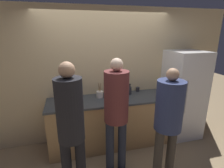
{
  "coord_description": "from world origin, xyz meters",
  "views": [
    {
      "loc": [
        -0.7,
        -2.56,
        2.15
      ],
      "look_at": [
        0.0,
        0.16,
        1.3
      ],
      "focal_mm": 28.0,
      "sensor_mm": 36.0,
      "label": 1
    }
  ],
  "objects_px": {
    "person_left": "(71,124)",
    "fruit_bowl": "(114,93)",
    "utensil_crock": "(100,94)",
    "bottle_clear": "(123,98)",
    "cup_white": "(80,102)",
    "refrigerator": "(183,94)",
    "bottle_dark": "(130,90)",
    "person_center": "(116,107)",
    "person_right": "(169,115)",
    "cup_black": "(138,89)"
  },
  "relations": [
    {
      "from": "person_center",
      "to": "bottle_clear",
      "type": "height_order",
      "value": "person_center"
    },
    {
      "from": "cup_black",
      "to": "cup_white",
      "type": "distance_m",
      "value": 1.28
    },
    {
      "from": "refrigerator",
      "to": "person_center",
      "type": "height_order",
      "value": "person_center"
    },
    {
      "from": "utensil_crock",
      "to": "bottle_dark",
      "type": "relative_size",
      "value": 1.27
    },
    {
      "from": "refrigerator",
      "to": "cup_black",
      "type": "xyz_separation_m",
      "value": [
        -0.9,
        0.27,
        0.1
      ]
    },
    {
      "from": "person_left",
      "to": "person_right",
      "type": "relative_size",
      "value": 1.09
    },
    {
      "from": "person_left",
      "to": "person_right",
      "type": "distance_m",
      "value": 1.33
    },
    {
      "from": "utensil_crock",
      "to": "cup_white",
      "type": "relative_size",
      "value": 2.84
    },
    {
      "from": "bottle_clear",
      "to": "cup_white",
      "type": "distance_m",
      "value": 0.74
    },
    {
      "from": "cup_white",
      "to": "bottle_dark",
      "type": "bearing_deg",
      "value": 15.22
    },
    {
      "from": "fruit_bowl",
      "to": "utensil_crock",
      "type": "xyz_separation_m",
      "value": [
        -0.28,
        -0.0,
        0.01
      ]
    },
    {
      "from": "bottle_dark",
      "to": "person_left",
      "type": "bearing_deg",
      "value": -135.48
    },
    {
      "from": "person_left",
      "to": "utensil_crock",
      "type": "xyz_separation_m",
      "value": [
        0.56,
        1.14,
        -0.07
      ]
    },
    {
      "from": "refrigerator",
      "to": "bottle_clear",
      "type": "xyz_separation_m",
      "value": [
        -1.36,
        -0.18,
        0.12
      ]
    },
    {
      "from": "person_right",
      "to": "utensil_crock",
      "type": "distance_m",
      "value": 1.35
    },
    {
      "from": "person_left",
      "to": "bottle_dark",
      "type": "distance_m",
      "value": 1.64
    },
    {
      "from": "fruit_bowl",
      "to": "bottle_clear",
      "type": "relative_size",
      "value": 2.37
    },
    {
      "from": "bottle_dark",
      "to": "bottle_clear",
      "type": "relative_size",
      "value": 1.43
    },
    {
      "from": "person_left",
      "to": "person_center",
      "type": "bearing_deg",
      "value": 27.14
    },
    {
      "from": "fruit_bowl",
      "to": "bottle_clear",
      "type": "xyz_separation_m",
      "value": [
        0.07,
        -0.31,
        0.01
      ]
    },
    {
      "from": "fruit_bowl",
      "to": "cup_black",
      "type": "relative_size",
      "value": 4.1
    },
    {
      "from": "person_right",
      "to": "bottle_dark",
      "type": "xyz_separation_m",
      "value": [
        -0.17,
        1.12,
        0.0
      ]
    },
    {
      "from": "person_center",
      "to": "person_right",
      "type": "distance_m",
      "value": 0.74
    },
    {
      "from": "bottle_clear",
      "to": "cup_white",
      "type": "xyz_separation_m",
      "value": [
        -0.74,
        0.05,
        -0.01
      ]
    },
    {
      "from": "refrigerator",
      "to": "person_right",
      "type": "height_order",
      "value": "refrigerator"
    },
    {
      "from": "person_right",
      "to": "person_center",
      "type": "bearing_deg",
      "value": 154.89
    },
    {
      "from": "utensil_crock",
      "to": "bottle_dark",
      "type": "bearing_deg",
      "value": 0.58
    },
    {
      "from": "person_center",
      "to": "bottle_dark",
      "type": "height_order",
      "value": "person_center"
    },
    {
      "from": "fruit_bowl",
      "to": "bottle_clear",
      "type": "height_order",
      "value": "bottle_clear"
    },
    {
      "from": "bottle_dark",
      "to": "bottle_clear",
      "type": "height_order",
      "value": "bottle_dark"
    },
    {
      "from": "person_right",
      "to": "utensil_crock",
      "type": "height_order",
      "value": "person_right"
    },
    {
      "from": "bottle_dark",
      "to": "cup_white",
      "type": "relative_size",
      "value": 2.23
    },
    {
      "from": "bottle_clear",
      "to": "refrigerator",
      "type": "bearing_deg",
      "value": 7.35
    },
    {
      "from": "fruit_bowl",
      "to": "utensil_crock",
      "type": "distance_m",
      "value": 0.28
    },
    {
      "from": "bottle_clear",
      "to": "cup_black",
      "type": "relative_size",
      "value": 1.73
    },
    {
      "from": "refrigerator",
      "to": "cup_white",
      "type": "xyz_separation_m",
      "value": [
        -2.11,
        -0.13,
        0.1
      ]
    },
    {
      "from": "person_center",
      "to": "cup_black",
      "type": "height_order",
      "value": "person_center"
    },
    {
      "from": "utensil_crock",
      "to": "cup_black",
      "type": "height_order",
      "value": "utensil_crock"
    },
    {
      "from": "person_left",
      "to": "fruit_bowl",
      "type": "height_order",
      "value": "person_left"
    },
    {
      "from": "person_right",
      "to": "bottle_dark",
      "type": "distance_m",
      "value": 1.13
    },
    {
      "from": "person_right",
      "to": "fruit_bowl",
      "type": "distance_m",
      "value": 1.22
    },
    {
      "from": "person_center",
      "to": "person_right",
      "type": "xyz_separation_m",
      "value": [
        0.67,
        -0.31,
        -0.05
      ]
    },
    {
      "from": "refrigerator",
      "to": "fruit_bowl",
      "type": "xyz_separation_m",
      "value": [
        -1.44,
        0.13,
        0.11
      ]
    },
    {
      "from": "person_right",
      "to": "cup_white",
      "type": "bearing_deg",
      "value": 143.48
    },
    {
      "from": "refrigerator",
      "to": "bottle_clear",
      "type": "relative_size",
      "value": 11.65
    },
    {
      "from": "person_center",
      "to": "cup_white",
      "type": "height_order",
      "value": "person_center"
    },
    {
      "from": "refrigerator",
      "to": "bottle_dark",
      "type": "bearing_deg",
      "value": 172.97
    },
    {
      "from": "person_center",
      "to": "cup_white",
      "type": "xyz_separation_m",
      "value": [
        -0.48,
        0.54,
        -0.09
      ]
    },
    {
      "from": "refrigerator",
      "to": "person_center",
      "type": "xyz_separation_m",
      "value": [
        -1.63,
        -0.67,
        0.19
      ]
    },
    {
      "from": "person_right",
      "to": "bottle_dark",
      "type": "bearing_deg",
      "value": 98.45
    }
  ]
}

